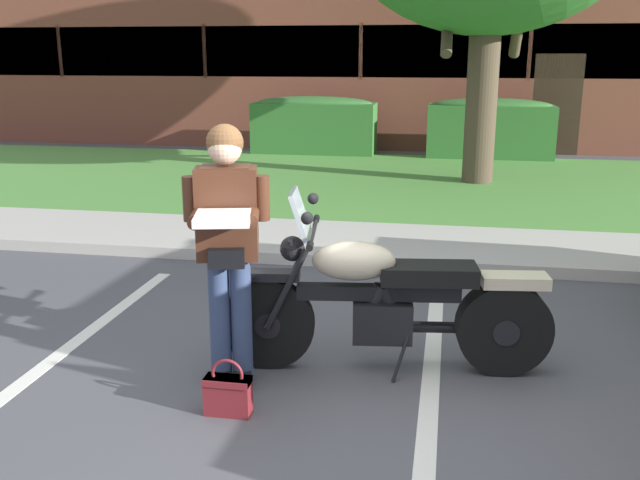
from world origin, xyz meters
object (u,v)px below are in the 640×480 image
object	(u,v)px
brick_building	(383,55)
rider_person	(228,236)
hedge_left	(314,125)
handbag	(228,392)
motorcycle	(397,302)
hedge_center_left	(490,128)

from	to	relation	value
brick_building	rider_person	bearing A→B (deg)	-87.97
hedge_left	brick_building	world-z (taller)	brick_building
handbag	hedge_left	world-z (taller)	hedge_left
motorcycle	brick_building	distance (m)	16.52
rider_person	handbag	world-z (taller)	rider_person
rider_person	hedge_center_left	bearing A→B (deg)	78.32
hedge_left	hedge_center_left	bearing A→B (deg)	-0.00
hedge_left	hedge_center_left	xyz separation A→B (m)	(3.63, -0.00, 0.00)
motorcycle	rider_person	size ratio (longest dim) A/B	1.31
rider_person	hedge_center_left	distance (m)	10.81
motorcycle	rider_person	xyz separation A→B (m)	(-1.05, -0.41, 0.52)
motorcycle	handbag	xyz separation A→B (m)	(-0.95, -0.80, -0.34)
motorcycle	rider_person	distance (m)	1.24
hedge_center_left	brick_building	world-z (taller)	brick_building
brick_building	motorcycle	bearing A→B (deg)	-84.27
motorcycle	handbag	size ratio (longest dim) A/B	6.22
rider_person	handbag	bearing A→B (deg)	-76.37
hedge_center_left	motorcycle	bearing A→B (deg)	-96.39
hedge_left	brick_building	bearing A→B (deg)	82.23
handbag	rider_person	bearing A→B (deg)	103.63
rider_person	hedge_center_left	xyz separation A→B (m)	(2.19, 10.58, -0.36)
handbag	hedge_left	bearing A→B (deg)	97.96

